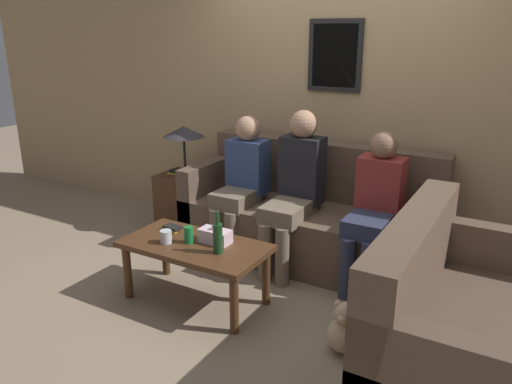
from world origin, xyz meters
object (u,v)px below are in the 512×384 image
(person_right, at_px, (375,204))
(person_middle, at_px, (295,185))
(coffee_table, at_px, (195,252))
(drinking_glass, at_px, (166,237))
(teddy_bear, at_px, (344,330))
(couch_side, at_px, (457,335))
(wine_bottle, at_px, (218,237))
(person_left, at_px, (241,179))
(couch_main, at_px, (310,220))

(person_right, bearing_deg, person_middle, -178.61)
(coffee_table, distance_m, person_right, 1.39)
(drinking_glass, relative_size, teddy_bear, 0.28)
(person_right, xyz_separation_m, teddy_bear, (0.14, -0.95, -0.51))
(person_middle, height_order, teddy_bear, person_middle)
(couch_side, height_order, coffee_table, couch_side)
(person_middle, bearing_deg, coffee_table, -111.98)
(couch_side, relative_size, drinking_glass, 15.79)
(teddy_bear, bearing_deg, drinking_glass, -177.65)
(coffee_table, height_order, teddy_bear, coffee_table)
(coffee_table, bearing_deg, wine_bottle, -11.57)
(wine_bottle, xyz_separation_m, person_left, (-0.40, 0.96, 0.10))
(drinking_glass, relative_size, person_right, 0.08)
(couch_main, distance_m, couch_side, 1.83)
(wine_bottle, distance_m, person_right, 1.24)
(person_middle, relative_size, teddy_bear, 3.86)
(wine_bottle, xyz_separation_m, person_right, (0.78, 0.96, 0.09))
(wine_bottle, height_order, person_right, person_right)
(person_middle, bearing_deg, couch_side, -33.80)
(couch_main, bearing_deg, drinking_glass, -115.94)
(person_middle, distance_m, person_right, 0.66)
(drinking_glass, bearing_deg, couch_main, 64.06)
(teddy_bear, bearing_deg, person_left, 144.30)
(coffee_table, bearing_deg, person_middle, 68.02)
(wine_bottle, relative_size, teddy_bear, 0.89)
(person_left, bearing_deg, teddy_bear, -35.70)
(person_left, bearing_deg, couch_side, -26.59)
(wine_bottle, bearing_deg, couch_side, -0.81)
(coffee_table, relative_size, wine_bottle, 3.49)
(wine_bottle, relative_size, person_left, 0.25)
(couch_side, bearing_deg, person_left, 63.41)
(couch_side, bearing_deg, person_right, 38.55)
(coffee_table, bearing_deg, drinking_glass, -152.44)
(couch_side, xyz_separation_m, person_middle, (-1.44, 0.96, 0.37))
(couch_side, xyz_separation_m, coffee_table, (-1.80, 0.07, 0.05))
(couch_main, relative_size, couch_side, 1.43)
(coffee_table, xyz_separation_m, wine_bottle, (0.24, -0.05, 0.18))
(person_left, bearing_deg, couch_main, 18.92)
(teddy_bear, bearing_deg, coffee_table, 178.04)
(teddy_bear, bearing_deg, couch_side, -2.75)
(couch_side, distance_m, person_left, 2.22)
(coffee_table, bearing_deg, couch_main, 69.97)
(couch_main, relative_size, person_left, 1.77)
(teddy_bear, bearing_deg, person_right, 98.43)
(drinking_glass, distance_m, person_left, 1.02)
(person_right, bearing_deg, couch_side, -51.45)
(couch_side, relative_size, person_middle, 1.15)
(person_left, height_order, person_right, person_left)
(couch_main, height_order, couch_side, same)
(couch_side, distance_m, person_right, 1.29)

